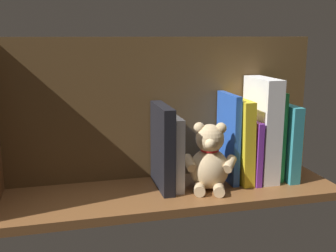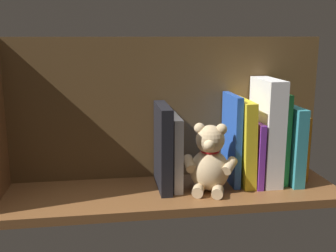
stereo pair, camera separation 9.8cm
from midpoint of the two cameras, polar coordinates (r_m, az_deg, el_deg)
The scene contains 12 objects.
ground_plane at distance 108.30cm, azimuth -2.63°, elevation -9.33°, with size 89.30×26.25×2.20cm, color brown.
shelf_back_panel at distance 112.89cm, azimuth -3.85°, elevation 2.43°, with size 89.30×1.50×38.88cm, color brown.
book_0 at distance 121.49cm, azimuth 14.32°, elevation -2.31°, with size 2.74×10.72×17.75cm, color orange.
book_1 at distance 117.50cm, azimuth 13.47°, elevation -2.00°, with size 3.01×15.51×20.82cm, color teal.
book_2 at distance 116.81cm, azimuth 12.00°, elevation -1.11°, with size 1.70×13.15×24.39cm, color green.
dictionary_thick_white at distance 113.93cm, azimuth 10.55°, elevation -0.43°, with size 4.86×14.90×28.11cm, color white.
book_3 at distance 113.78cm, azimuth 8.74°, elevation -3.23°, with size 1.56×15.16×17.17cm, color purple.
book_4 at distance 112.20cm, azimuth 7.43°, elevation -1.95°, with size 3.02×14.76×22.68cm, color yellow.
book_5 at distance 111.70cm, azimuth 5.92°, elevation -1.62°, with size 1.72×13.27×24.05cm, color blue.
teddy_bear at distance 105.48cm, azimuth 3.16°, elevation -4.82°, with size 13.61×13.39×17.68cm.
book_6 at distance 107.54cm, azimuth -1.88°, elevation -3.51°, with size 2.29×14.47×19.00cm, color silver.
book_7 at distance 105.82cm, azimuth -3.45°, elevation -2.96°, with size 2.94×15.99×21.96cm, color black.
Camera 1 is at (24.74, 97.46, 39.43)cm, focal length 43.63 mm.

